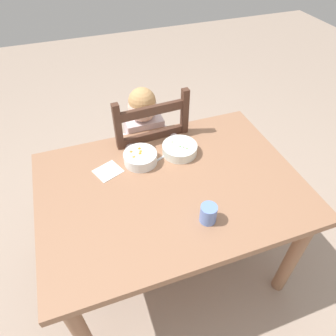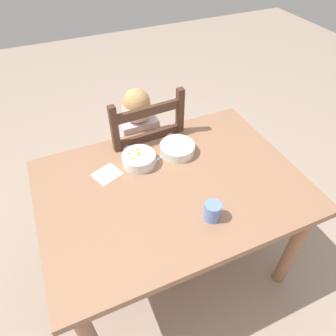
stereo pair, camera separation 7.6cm
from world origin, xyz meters
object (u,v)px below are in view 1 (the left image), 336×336
at_px(dining_table, 171,197).
at_px(spoon, 154,162).
at_px(child_figure, 146,138).
at_px(drinking_cup, 208,214).
at_px(bowl_of_peas, 180,149).
at_px(bowl_of_carrots, 140,157).
at_px(dining_chair, 147,158).

bearing_deg(dining_table, spoon, 99.92).
xyz_separation_m(child_figure, drinking_cup, (0.06, -0.75, 0.13)).
relative_size(bowl_of_peas, bowl_of_carrots, 1.08).
bearing_deg(dining_chair, dining_table, -92.02).
xyz_separation_m(dining_chair, bowl_of_carrots, (-0.11, -0.30, 0.28)).
bearing_deg(dining_chair, drinking_cup, -85.43).
distance_m(dining_table, dining_chair, 0.52).
bearing_deg(spoon, dining_chair, 81.72).
distance_m(bowl_of_carrots, drinking_cup, 0.48).
height_order(dining_table, bowl_of_peas, bowl_of_peas).
xyz_separation_m(dining_table, child_figure, (0.01, 0.49, 0.01)).
bearing_deg(bowl_of_carrots, spoon, -24.89).
xyz_separation_m(dining_table, dining_chair, (0.02, 0.50, -0.15)).
xyz_separation_m(spoon, drinking_cup, (0.11, -0.42, 0.04)).
bearing_deg(dining_chair, bowl_of_peas, -70.43).
relative_size(spoon, drinking_cup, 1.53).
height_order(spoon, drinking_cup, drinking_cup).
bearing_deg(child_figure, spoon, -97.82).
height_order(dining_table, child_figure, child_figure).
bearing_deg(bowl_of_peas, dining_chair, 109.57).
relative_size(bowl_of_carrots, spoon, 1.29).
xyz_separation_m(child_figure, spoon, (-0.04, -0.32, 0.09)).
relative_size(dining_chair, spoon, 7.38).
bearing_deg(bowl_of_carrots, child_figure, 69.77).
bearing_deg(drinking_cup, dining_chair, 94.57).
relative_size(child_figure, spoon, 7.09).
bearing_deg(drinking_cup, dining_table, 106.99).
bearing_deg(bowl_of_carrots, dining_table, -64.95).
bearing_deg(dining_chair, spoon, -98.28).
bearing_deg(child_figure, bowl_of_peas, -69.78).
distance_m(dining_table, bowl_of_peas, 0.27).
bearing_deg(spoon, drinking_cup, -75.81).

